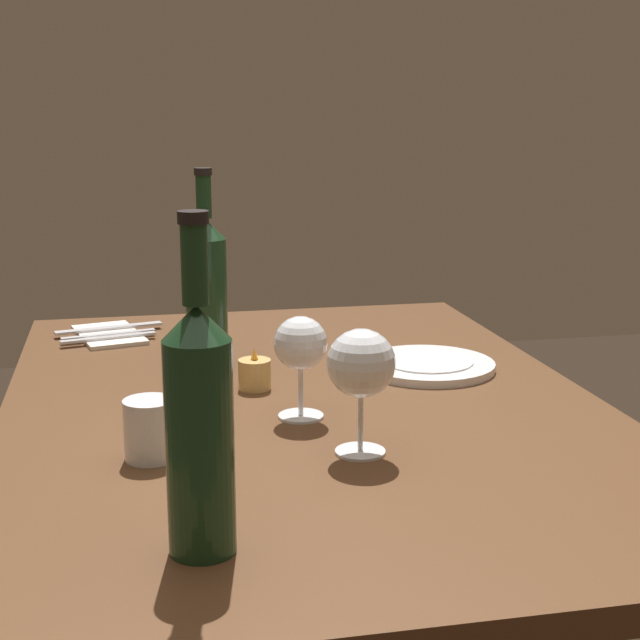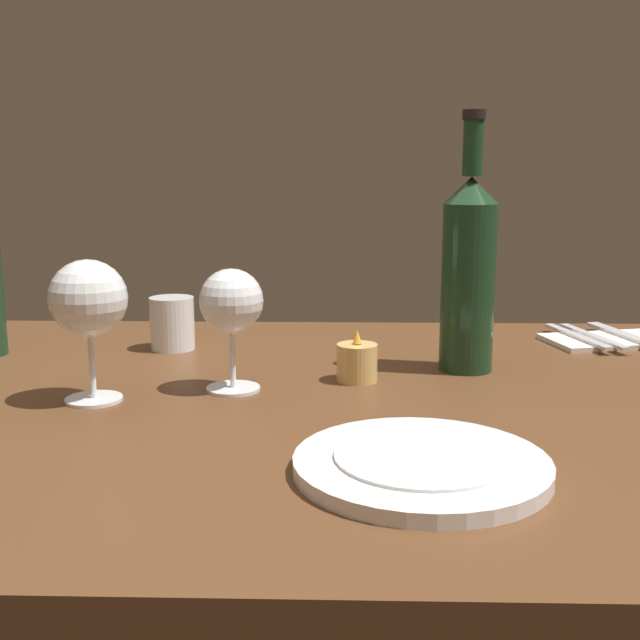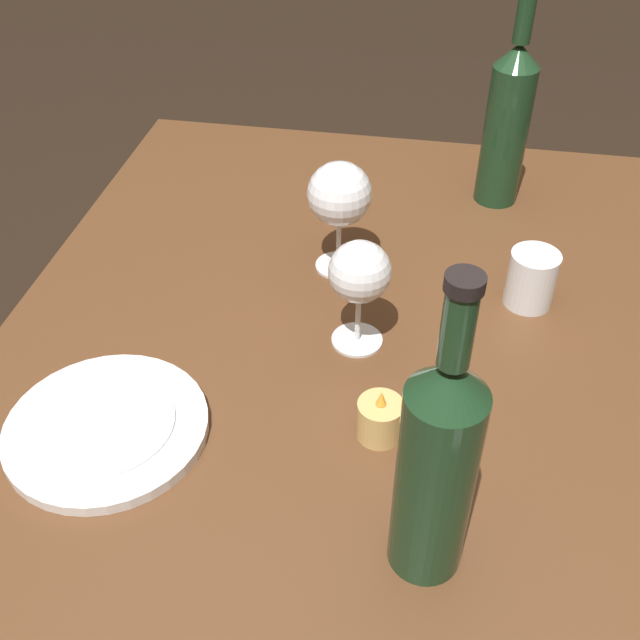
{
  "view_description": "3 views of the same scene",
  "coord_description": "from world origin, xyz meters",
  "px_view_note": "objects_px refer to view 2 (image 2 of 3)",
  "views": [
    {
      "loc": [
        -1.35,
        0.26,
        1.19
      ],
      "look_at": [
        0.07,
        -0.04,
        0.85
      ],
      "focal_mm": 52.99,
      "sensor_mm": 36.0,
      "label": 1
    },
    {
      "loc": [
        0.05,
        -0.89,
        1.01
      ],
      "look_at": [
        0.03,
        -0.08,
        0.85
      ],
      "focal_mm": 43.52,
      "sensor_mm": 36.0,
      "label": 2
    },
    {
      "loc": [
        0.66,
        0.1,
        1.4
      ],
      "look_at": [
        -0.01,
        -0.02,
        0.82
      ],
      "focal_mm": 42.94,
      "sensor_mm": 36.0,
      "label": 3
    }
  ],
  "objects_px": {
    "wine_bottle_second": "(469,270)",
    "wine_glass_right": "(231,304)",
    "water_tumbler": "(172,326)",
    "folded_napkin": "(609,340)",
    "fork_inner": "(593,336)",
    "votive_candle": "(357,364)",
    "table_knife": "(629,336)",
    "fork_outer": "(577,336)",
    "dinner_plate": "(421,464)",
    "wine_glass_left": "(88,301)"
  },
  "relations": [
    {
      "from": "water_tumbler",
      "to": "fork_outer",
      "type": "distance_m",
      "value": 0.62
    },
    {
      "from": "wine_glass_left",
      "to": "dinner_plate",
      "type": "relative_size",
      "value": 0.72
    },
    {
      "from": "dinner_plate",
      "to": "table_knife",
      "type": "bearing_deg",
      "value": 54.91
    },
    {
      "from": "water_tumbler",
      "to": "fork_outer",
      "type": "relative_size",
      "value": 0.44
    },
    {
      "from": "wine_bottle_second",
      "to": "wine_glass_right",
      "type": "bearing_deg",
      "value": -160.36
    },
    {
      "from": "wine_glass_left",
      "to": "wine_bottle_second",
      "type": "relative_size",
      "value": 0.49
    },
    {
      "from": "water_tumbler",
      "to": "votive_candle",
      "type": "xyz_separation_m",
      "value": [
        0.27,
        -0.17,
        -0.01
      ]
    },
    {
      "from": "wine_glass_right",
      "to": "dinner_plate",
      "type": "bearing_deg",
      "value": -51.75
    },
    {
      "from": "wine_glass_left",
      "to": "water_tumbler",
      "type": "distance_m",
      "value": 0.28
    },
    {
      "from": "wine_glass_right",
      "to": "folded_napkin",
      "type": "distance_m",
      "value": 0.62
    },
    {
      "from": "water_tumbler",
      "to": "table_knife",
      "type": "height_order",
      "value": "water_tumbler"
    },
    {
      "from": "wine_glass_right",
      "to": "fork_outer",
      "type": "distance_m",
      "value": 0.58
    },
    {
      "from": "dinner_plate",
      "to": "folded_napkin",
      "type": "distance_m",
      "value": 0.64
    },
    {
      "from": "wine_bottle_second",
      "to": "votive_candle",
      "type": "relative_size",
      "value": 5.07
    },
    {
      "from": "wine_bottle_second",
      "to": "folded_napkin",
      "type": "distance_m",
      "value": 0.33
    },
    {
      "from": "fork_outer",
      "to": "wine_bottle_second",
      "type": "bearing_deg",
      "value": -139.59
    },
    {
      "from": "water_tumbler",
      "to": "folded_napkin",
      "type": "height_order",
      "value": "water_tumbler"
    },
    {
      "from": "wine_glass_right",
      "to": "water_tumbler",
      "type": "xyz_separation_m",
      "value": [
        -0.12,
        0.22,
        -0.07
      ]
    },
    {
      "from": "fork_outer",
      "to": "folded_napkin",
      "type": "bearing_deg",
      "value": 0.0
    },
    {
      "from": "water_tumbler",
      "to": "table_knife",
      "type": "distance_m",
      "value": 0.7
    },
    {
      "from": "wine_bottle_second",
      "to": "fork_outer",
      "type": "bearing_deg",
      "value": 40.41
    },
    {
      "from": "fork_inner",
      "to": "fork_outer",
      "type": "relative_size",
      "value": 1.0
    },
    {
      "from": "folded_napkin",
      "to": "fork_outer",
      "type": "height_order",
      "value": "fork_outer"
    },
    {
      "from": "water_tumbler",
      "to": "fork_inner",
      "type": "distance_m",
      "value": 0.65
    },
    {
      "from": "fork_outer",
      "to": "table_knife",
      "type": "bearing_deg",
      "value": 0.0
    },
    {
      "from": "fork_inner",
      "to": "fork_outer",
      "type": "height_order",
      "value": "same"
    },
    {
      "from": "votive_candle",
      "to": "wine_bottle_second",
      "type": "bearing_deg",
      "value": 22.47
    },
    {
      "from": "wine_bottle_second",
      "to": "fork_inner",
      "type": "xyz_separation_m",
      "value": [
        0.22,
        0.17,
        -0.13
      ]
    },
    {
      "from": "wine_glass_left",
      "to": "wine_glass_right",
      "type": "relative_size",
      "value": 1.11
    },
    {
      "from": "wine_glass_right",
      "to": "fork_outer",
      "type": "relative_size",
      "value": 0.84
    },
    {
      "from": "folded_napkin",
      "to": "fork_inner",
      "type": "bearing_deg",
      "value": 180.0
    },
    {
      "from": "water_tumbler",
      "to": "wine_bottle_second",
      "type": "bearing_deg",
      "value": -14.84
    },
    {
      "from": "folded_napkin",
      "to": "fork_outer",
      "type": "distance_m",
      "value": 0.05
    },
    {
      "from": "folded_napkin",
      "to": "fork_inner",
      "type": "xyz_separation_m",
      "value": [
        -0.03,
        0.0,
        0.01
      ]
    },
    {
      "from": "votive_candle",
      "to": "table_knife",
      "type": "height_order",
      "value": "votive_candle"
    },
    {
      "from": "wine_glass_left",
      "to": "votive_candle",
      "type": "distance_m",
      "value": 0.34
    },
    {
      "from": "wine_glass_left",
      "to": "wine_bottle_second",
      "type": "height_order",
      "value": "wine_bottle_second"
    },
    {
      "from": "water_tumbler",
      "to": "wine_glass_left",
      "type": "bearing_deg",
      "value": -97.62
    },
    {
      "from": "dinner_plate",
      "to": "fork_outer",
      "type": "height_order",
      "value": "dinner_plate"
    },
    {
      "from": "wine_bottle_second",
      "to": "water_tumbler",
      "type": "bearing_deg",
      "value": 165.16
    },
    {
      "from": "votive_candle",
      "to": "fork_outer",
      "type": "bearing_deg",
      "value": 33.65
    },
    {
      "from": "folded_napkin",
      "to": "votive_candle",
      "type": "bearing_deg",
      "value": -149.81
    },
    {
      "from": "wine_bottle_second",
      "to": "dinner_plate",
      "type": "xyz_separation_m",
      "value": [
        -0.1,
        -0.36,
        -0.13
      ]
    },
    {
      "from": "votive_candle",
      "to": "folded_napkin",
      "type": "relative_size",
      "value": 0.32
    },
    {
      "from": "wine_glass_right",
      "to": "votive_candle",
      "type": "height_order",
      "value": "wine_glass_right"
    },
    {
      "from": "dinner_plate",
      "to": "fork_outer",
      "type": "relative_size",
      "value": 1.29
    },
    {
      "from": "folded_napkin",
      "to": "table_knife",
      "type": "xyz_separation_m",
      "value": [
        0.03,
        0.0,
        0.01
      ]
    },
    {
      "from": "table_knife",
      "to": "wine_glass_left",
      "type": "bearing_deg",
      "value": -156.09
    },
    {
      "from": "wine_glass_right",
      "to": "water_tumbler",
      "type": "height_order",
      "value": "wine_glass_right"
    },
    {
      "from": "wine_bottle_second",
      "to": "folded_napkin",
      "type": "height_order",
      "value": "wine_bottle_second"
    }
  ]
}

